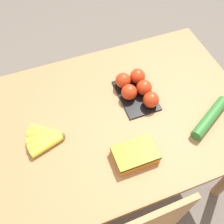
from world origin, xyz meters
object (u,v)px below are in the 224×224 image
Objects in this scene: cucumber_near at (210,117)px; banana_bunch at (46,138)px; tomato_pack at (137,88)px; carrot_bag at (135,154)px.

banana_bunch is at bearing -12.55° from cucumber_near.
banana_bunch is 0.68× the size of tomato_pack.
banana_bunch is at bearing 12.08° from tomato_pack.
carrot_bag reaches higher than banana_bunch.
tomato_pack is at bearing -114.52° from carrot_bag.
cucumber_near is at bearing -173.04° from carrot_bag.
cucumber_near is (-0.40, -0.05, -0.00)m from carrot_bag.
tomato_pack is at bearing -46.24° from cucumber_near.
cucumber_near reaches higher than banana_bunch.
carrot_bag and cucumber_near have the same top height.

